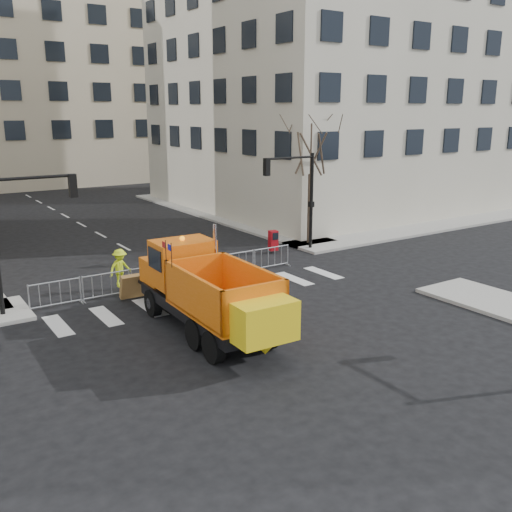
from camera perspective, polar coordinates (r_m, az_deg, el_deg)
ground at (r=20.07m, az=3.49°, el=-8.00°), size 120.00×120.00×0.00m
sidewalk_back at (r=26.93m, az=-7.43°, el=-2.04°), size 64.00×5.00×0.15m
traffic_light_right at (r=31.68m, az=5.56°, el=5.35°), size 0.18×0.18×5.40m
crowd_barriers at (r=25.71m, az=-8.08°, el=-1.76°), size 12.60×0.60×1.10m
street_tree at (r=32.74m, az=5.45°, el=7.50°), size 3.00×3.00×7.50m
plow_truck at (r=19.84m, az=-4.82°, el=-3.39°), size 3.03×9.30×3.59m
cop_a at (r=24.90m, az=-7.58°, el=-1.15°), size 0.84×0.65×2.04m
cop_b at (r=23.79m, az=-7.34°, el=-2.30°), size 1.04×0.98×1.70m
cop_c at (r=24.62m, az=-9.97°, el=-1.67°), size 1.12×1.02×1.84m
worker at (r=25.39m, az=-13.43°, el=-1.18°), size 1.21×0.87×1.69m
newspaper_box at (r=31.26m, az=1.73°, el=1.56°), size 0.50×0.46×1.10m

